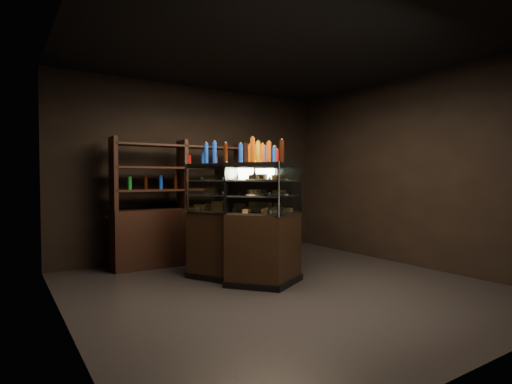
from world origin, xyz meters
TOP-DOWN VIEW (x-y plane):
  - ground at (0.00, 0.00)m, footprint 5.00×5.00m
  - room_shell at (0.00, 0.00)m, footprint 5.02×5.02m
  - display_case at (-0.03, 0.61)m, footprint 1.79×1.64m
  - food_display at (-0.03, 0.60)m, footprint 1.30×1.26m
  - bottles_top at (-0.03, 0.61)m, footprint 1.13×1.12m
  - potted_conifer at (0.62, 0.96)m, footprint 0.34×0.34m
  - back_shelving at (-0.50, 2.05)m, footprint 2.23×0.47m

SIDE VIEW (x-z plane):
  - ground at x=0.00m, z-range 0.00..0.00m
  - potted_conifer at x=0.62m, z-range 0.05..0.79m
  - display_case at x=-0.03m, z-range -0.27..1.33m
  - back_shelving at x=-0.50m, z-range -0.39..1.61m
  - food_display at x=-0.03m, z-range 0.97..1.45m
  - bottles_top at x=-0.03m, z-range 1.58..1.88m
  - room_shell at x=0.00m, z-range 0.44..3.45m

